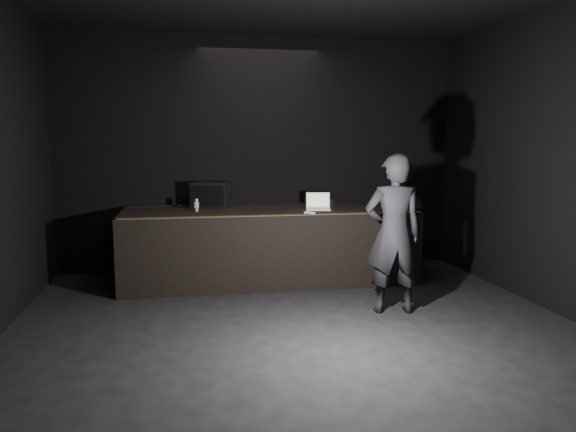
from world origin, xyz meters
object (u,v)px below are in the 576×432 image
(stage_riser, at_px, (268,244))
(person, at_px, (394,234))
(beer_can, at_px, (196,205))
(laptop, at_px, (318,205))
(stage_monitor, at_px, (211,195))

(stage_riser, height_order, person, person)
(beer_can, relative_size, person, 0.09)
(stage_riser, bearing_deg, laptop, -13.24)
(person, bearing_deg, stage_monitor, -40.53)
(laptop, bearing_deg, beer_can, -171.56)
(person, bearing_deg, beer_can, -30.83)
(person, bearing_deg, laptop, -65.64)
(stage_riser, height_order, stage_monitor, stage_monitor)
(stage_monitor, bearing_deg, stage_riser, -6.28)
(laptop, distance_m, beer_can, 1.68)
(stage_monitor, height_order, laptop, stage_monitor)
(stage_monitor, bearing_deg, laptop, -0.33)
(stage_riser, distance_m, stage_monitor, 1.09)
(stage_monitor, xyz_separation_m, beer_can, (-0.21, -0.46, -0.09))
(stage_riser, height_order, beer_can, beer_can)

